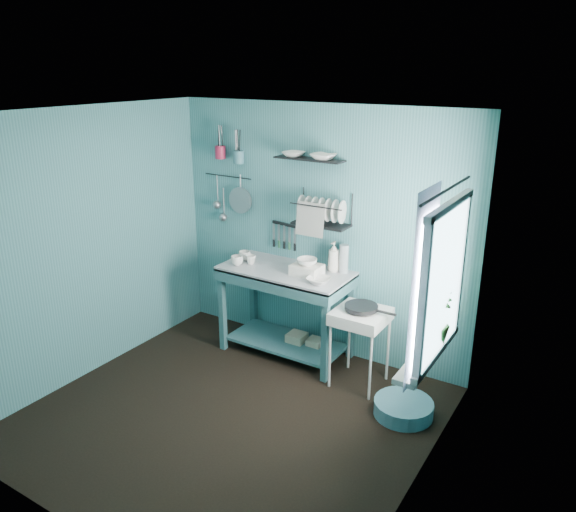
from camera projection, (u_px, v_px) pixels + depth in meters
The scene contains 36 objects.
floor at pixel (230, 416), 4.77m from camera, with size 3.20×3.20×0.00m, color black.
ceiling at pixel (218, 114), 3.96m from camera, with size 3.20×3.20×0.00m, color silver.
wall_back at pixel (318, 232), 5.57m from camera, with size 3.20×3.20×0.00m, color teal.
wall_front at pixel (60, 361), 3.16m from camera, with size 3.20×3.20×0.00m, color teal.
wall_left at pixel (88, 246), 5.17m from camera, with size 3.00×3.00×0.00m, color teal.
wall_right at pixel (424, 327), 3.56m from camera, with size 3.00×3.00×0.00m, color teal.
work_counter at pixel (286, 312), 5.67m from camera, with size 1.30×0.65×0.92m, color #2D5A60.
mug_left at pixel (237, 261), 5.62m from camera, with size 0.12×0.12×0.10m, color white.
mug_mid at pixel (251, 260), 5.65m from camera, with size 0.10×0.10×0.09m, color white.
mug_right at pixel (245, 256), 5.76m from camera, with size 0.12×0.12×0.10m, color white.
wash_tub at pixel (307, 270), 5.36m from camera, with size 0.28×0.22×0.10m, color silver.
tub_bowl at pixel (307, 262), 5.34m from camera, with size 0.20×0.20×0.06m, color white.
soap_bottle at pixel (334, 257), 5.42m from camera, with size 0.12×0.12×0.30m, color silver.
water_bottle at pixel (344, 259), 5.39m from camera, with size 0.09×0.09×0.28m, color #9DA8AF.
counter_bowl at pixel (319, 280), 5.17m from camera, with size 0.22×0.22×0.05m, color white.
hotplate_stand at pixel (359, 347), 5.15m from camera, with size 0.46×0.46×0.74m, color silver.
frying_pan at pixel (361, 307), 5.02m from camera, with size 0.30×0.30×0.04m, color black.
knife_strip at pixel (285, 224), 5.72m from camera, with size 0.32×0.02×0.03m, color black.
dish_rack at pixel (321, 209), 5.32m from camera, with size 0.55×0.24×0.32m, color black.
upper_shelf at pixel (309, 159), 5.28m from camera, with size 0.70×0.18×0.01m, color black.
shelf_bowl_left at pixel (294, 147), 5.33m from camera, with size 0.20×0.20×0.05m, color white.
shelf_bowl_right at pixel (324, 155), 5.19m from camera, with size 0.23×0.23×0.06m, color white.
utensil_cup_magenta at pixel (220, 152), 5.84m from camera, with size 0.11×0.11×0.13m, color #AE2041.
utensil_cup_teal at pixel (239, 157), 5.73m from camera, with size 0.11×0.11×0.13m, color teal.
colander at pixel (240, 200), 5.92m from camera, with size 0.28×0.28×0.03m, color gray.
ladle_outer at pixel (217, 189), 6.05m from camera, with size 0.01×0.01×0.30m, color gray.
ladle_inner at pixel (224, 202), 6.06m from camera, with size 0.01×0.01×0.30m, color gray.
hook_rail at pixel (228, 176), 5.94m from camera, with size 0.01×0.01×0.60m, color black.
window_glass at pixel (445, 283), 3.88m from camera, with size 1.10×1.10×0.00m, color white.
windowsill at pixel (426, 355), 4.12m from camera, with size 0.16×0.95×0.04m, color silver.
curtain at pixel (422, 288), 3.66m from camera, with size 1.35×1.35×0.00m, color white.
curtain_rod at pixel (447, 190), 3.70m from camera, with size 0.02×0.02×1.05m, color black.
potted_plant at pixel (432, 318), 4.12m from camera, with size 0.26×0.26×0.47m, color #366829.
storage_tin_large at pixel (297, 343), 5.78m from camera, with size 0.18×0.18×0.22m, color tan.
storage_tin_small at pixel (315, 348), 5.70m from camera, with size 0.15×0.15×0.20m, color tan.
floor_basin at pixel (403, 408), 4.76m from camera, with size 0.50×0.50×0.13m, color teal.
Camera 1 is at (2.57, -3.19, 2.84)m, focal length 35.00 mm.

